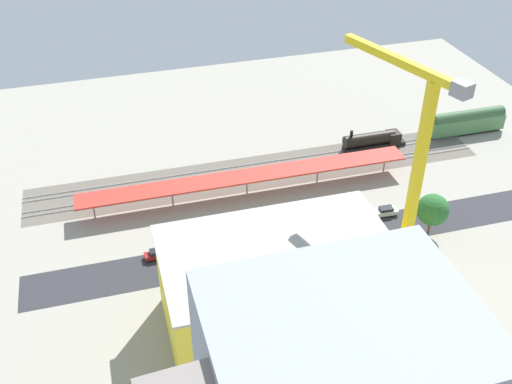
% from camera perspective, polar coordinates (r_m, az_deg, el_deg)
% --- Properties ---
extents(ground_plane, '(158.19, 158.19, 0.00)m').
position_cam_1_polar(ground_plane, '(117.27, 3.13, -3.23)').
color(ground_plane, '#9E998C').
rests_on(ground_plane, ground).
extents(rail_bed, '(99.02, 14.43, 0.01)m').
position_cam_1_polar(rail_bed, '(132.62, 0.35, 1.89)').
color(rail_bed, '#665E54').
rests_on(rail_bed, ground).
extents(street_asphalt, '(98.97, 10.22, 0.01)m').
position_cam_1_polar(street_asphalt, '(113.40, 4.00, -4.83)').
color(street_asphalt, '#2D2D33').
rests_on(street_asphalt, ground).
extents(track_rails, '(98.86, 7.99, 0.12)m').
position_cam_1_polar(track_rails, '(132.52, 0.35, 1.95)').
color(track_rails, '#9E9EA8').
rests_on(track_rails, ground).
extents(platform_canopy_near, '(68.42, 6.11, 4.42)m').
position_cam_1_polar(platform_canopy_near, '(123.61, -0.87, 1.49)').
color(platform_canopy_near, '#B73328').
rests_on(platform_canopy_near, ground).
extents(locomotive, '(14.89, 3.13, 5.27)m').
position_cam_1_polar(locomotive, '(143.11, 11.00, 4.77)').
color(locomotive, black).
rests_on(locomotive, ground).
extents(passenger_coach, '(18.85, 3.36, 6.08)m').
position_cam_1_polar(passenger_coach, '(154.14, 19.14, 6.27)').
color(passenger_coach, black).
rests_on(passenger_coach, ground).
extents(parked_car_0, '(4.70, 2.14, 1.77)m').
position_cam_1_polar(parked_car_0, '(122.23, 12.04, -1.80)').
color(parked_car_0, black).
rests_on(parked_car_0, ground).
extents(parked_car_1, '(4.80, 1.83, 1.64)m').
position_cam_1_polar(parked_car_1, '(119.73, 9.24, -2.35)').
color(parked_car_1, black).
rests_on(parked_car_1, ground).
extents(parked_car_2, '(4.33, 1.87, 1.67)m').
position_cam_1_polar(parked_car_2, '(116.88, 6.38, -3.11)').
color(parked_car_2, black).
rests_on(parked_car_2, ground).
extents(parked_car_3, '(4.09, 1.91, 1.64)m').
position_cam_1_polar(parked_car_3, '(114.92, 3.29, -3.69)').
color(parked_car_3, black).
rests_on(parked_car_3, ground).
extents(parked_car_4, '(4.18, 1.74, 1.83)m').
position_cam_1_polar(parked_car_4, '(113.96, 0.23, -3.97)').
color(parked_car_4, black).
rests_on(parked_car_4, ground).
extents(parked_car_5, '(4.42, 1.93, 1.53)m').
position_cam_1_polar(parked_car_5, '(112.59, -3.22, -4.68)').
color(parked_car_5, black).
rests_on(parked_car_5, ground).
extents(parked_car_6, '(4.76, 1.91, 1.68)m').
position_cam_1_polar(parked_car_6, '(111.98, -6.33, -5.09)').
color(parked_car_6, black).
rests_on(parked_car_6, ground).
extents(parked_car_7, '(4.58, 1.85, 1.77)m').
position_cam_1_polar(parked_car_7, '(111.06, -9.23, -5.77)').
color(parked_car_7, black).
rests_on(parked_car_7, ground).
extents(construction_building, '(33.91, 21.09, 15.15)m').
position_cam_1_polar(construction_building, '(93.28, 2.06, -9.14)').
color(construction_building, yellow).
rests_on(construction_building, ground).
extents(construction_roof_slab, '(34.52, 21.70, 0.40)m').
position_cam_1_polar(construction_roof_slab, '(88.03, 2.16, -5.51)').
color(construction_roof_slab, '#ADA89E').
rests_on(construction_roof_slab, construction_building).
extents(tower_crane, '(8.74, 22.36, 39.72)m').
position_cam_1_polar(tower_crane, '(93.55, 14.23, 1.69)').
color(tower_crane, gray).
rests_on(tower_crane, ground).
extents(box_truck_0, '(10.02, 3.26, 3.44)m').
position_cam_1_polar(box_truck_0, '(107.77, -2.26, -6.11)').
color(box_truck_0, black).
rests_on(box_truck_0, ground).
extents(box_truck_1, '(8.56, 3.06, 3.38)m').
position_cam_1_polar(box_truck_1, '(108.26, -2.12, -5.89)').
color(box_truck_1, black).
rests_on(box_truck_1, ground).
extents(street_tree_0, '(6.38, 6.38, 9.17)m').
position_cam_1_polar(street_tree_0, '(101.30, -5.93, -6.28)').
color(street_tree_0, brown).
rests_on(street_tree_0, ground).
extents(street_tree_1, '(4.26, 4.26, 6.60)m').
position_cam_1_polar(street_tree_1, '(105.12, 1.13, -5.35)').
color(street_tree_1, brown).
rests_on(street_tree_1, ground).
extents(street_tree_2, '(5.99, 5.99, 8.60)m').
position_cam_1_polar(street_tree_2, '(116.59, 16.19, -1.61)').
color(street_tree_2, brown).
rests_on(street_tree_2, ground).
extents(traffic_light, '(0.50, 0.36, 7.07)m').
position_cam_1_polar(traffic_light, '(102.59, -6.68, -6.70)').
color(traffic_light, '#333333').
rests_on(traffic_light, ground).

